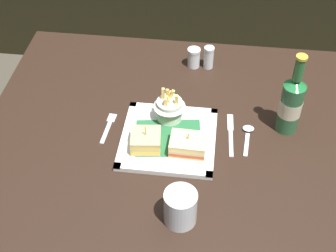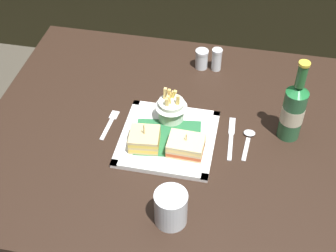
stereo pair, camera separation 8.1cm
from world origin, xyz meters
name	(u,v)px [view 2 (the right image)]	position (x,y,z in m)	size (l,w,h in m)	color
dining_table	(168,156)	(0.00, 0.00, 0.67)	(1.12, 0.95, 0.78)	black
square_plate	(168,139)	(0.01, -0.04, 0.78)	(0.28, 0.28, 0.02)	white
sandwich_half_left	(144,139)	(-0.05, -0.08, 0.81)	(0.09, 0.09, 0.08)	tan
sandwich_half_right	(186,146)	(0.07, -0.08, 0.81)	(0.10, 0.08, 0.07)	#D9B881
fries_cup	(172,107)	(0.00, 0.05, 0.84)	(0.10, 0.10, 0.11)	silver
beer_bottle	(293,110)	(0.35, 0.06, 0.88)	(0.07, 0.07, 0.27)	#2C603A
water_glass	(171,210)	(0.07, -0.31, 0.82)	(0.08, 0.08, 0.10)	silver
fork	(110,123)	(-0.18, 0.00, 0.78)	(0.03, 0.13, 0.00)	silver
knife	(231,136)	(0.19, 0.01, 0.78)	(0.02, 0.18, 0.00)	silver
spoon	(249,137)	(0.24, 0.02, 0.78)	(0.04, 0.13, 0.01)	silver
salt_shaker	(202,60)	(0.05, 0.33, 0.81)	(0.04, 0.04, 0.07)	silver
pepper_shaker	(217,61)	(0.10, 0.33, 0.81)	(0.04, 0.04, 0.08)	silver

